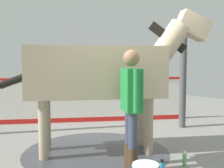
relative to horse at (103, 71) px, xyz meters
The scene contains 7 objects.
ground_plane 1.44m from the horse, 150.97° to the right, with size 16.00×16.00×0.02m, color gray.
wet_patch 1.42m from the horse, 56.42° to the left, with size 2.55×2.55×0.00m, color #42444C.
barrier_wall 2.59m from the horse, 30.62° to the right, with size 3.03×4.51×1.16m.
roof_post_near 2.56m from the horse, 87.96° to the right, with size 0.16×0.16×2.68m, color #4C4C51.
horse is the anchor object (origin of this frame).
handler 0.99m from the horse, 166.30° to the left, with size 0.60×0.46×1.75m.
bottle_spray 1.93m from the horse, 160.56° to the right, with size 0.06×0.06×0.23m.
Camera 1 is at (-3.39, 3.12, 1.58)m, focal length 43.59 mm.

